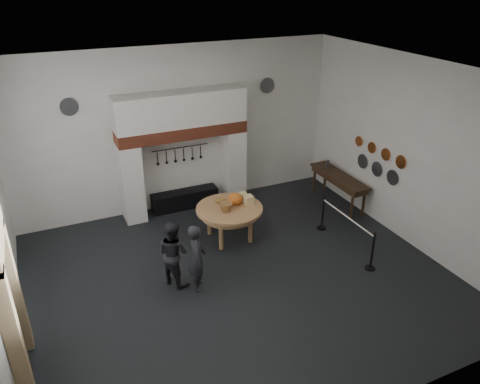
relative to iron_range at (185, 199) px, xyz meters
name	(u,v)px	position (x,y,z in m)	size (l,w,h in m)	color
floor	(238,277)	(0.00, -3.72, -0.25)	(9.00, 8.00, 0.02)	black
ceiling	(238,74)	(0.00, -3.72, 4.25)	(9.00, 8.00, 0.02)	silver
wall_back	(178,129)	(0.00, 0.28, 2.00)	(9.00, 0.02, 4.50)	white
wall_front	(362,303)	(0.00, -7.72, 2.00)	(9.00, 0.02, 4.50)	white
wall_right	(410,153)	(4.50, -3.72, 2.00)	(0.02, 8.00, 4.50)	white
chimney_pier_left	(131,183)	(-1.48, -0.07, 0.82)	(0.55, 0.70, 2.15)	silver
chimney_pier_right	(233,165)	(1.48, -0.07, 0.82)	(0.55, 0.70, 2.15)	silver
hearth_brick_band	(182,131)	(0.00, -0.07, 2.06)	(3.50, 0.72, 0.32)	#9E442B
chimney_hood	(181,109)	(0.00, -0.07, 2.67)	(3.50, 0.70, 0.90)	silver
iron_range	(185,199)	(0.00, 0.00, 0.00)	(1.90, 0.45, 0.50)	black
utensil_rail	(180,148)	(0.00, 0.20, 1.50)	(0.02, 0.02, 1.60)	black
door_recess	(8,317)	(-4.47, -4.72, 1.00)	(0.04, 1.10, 2.50)	black
door_jamb_near	(14,342)	(-4.38, -5.42, 1.05)	(0.22, 0.30, 2.60)	tan
door_jamb_far	(13,288)	(-4.38, -4.02, 1.05)	(0.22, 0.30, 2.60)	tan
wall_plaque	(4,243)	(-4.45, -2.92, 1.35)	(0.05, 0.34, 0.44)	gold
work_table	(229,209)	(0.49, -2.10, 0.59)	(1.67, 1.67, 0.07)	tan
pumpkin	(235,199)	(0.69, -2.00, 0.78)	(0.36, 0.36, 0.31)	#D84D1E
cheese_block_big	(248,200)	(0.99, -2.15, 0.74)	(0.22, 0.22, 0.24)	#E4CB88
cheese_block_small	(243,196)	(0.97, -1.85, 0.72)	(0.18, 0.18, 0.20)	#EDD38D
wicker_basket	(226,207)	(0.34, -2.25, 0.73)	(0.32, 0.32, 0.22)	olive
bread_loaf	(220,200)	(0.39, -1.75, 0.69)	(0.31, 0.18, 0.13)	#AB833C
visitor_near	(197,258)	(-0.94, -3.69, 0.52)	(0.56, 0.37, 1.53)	black
visitor_far	(173,253)	(-1.34, -3.29, 0.50)	(0.73, 0.57, 1.50)	black
side_table	(339,176)	(4.10, -1.63, 0.62)	(0.55, 2.20, 0.06)	#382214
pewter_jug	(328,164)	(4.10, -1.03, 0.76)	(0.12, 0.12, 0.22)	#49494E
copper_pan_a	(401,162)	(4.46, -3.52, 1.70)	(0.34, 0.34, 0.03)	#C6662D
copper_pan_b	(386,155)	(4.46, -2.97, 1.70)	(0.32, 0.32, 0.03)	#C6662D
copper_pan_c	(372,148)	(4.46, -2.42, 1.70)	(0.30, 0.30, 0.03)	#C6662D
copper_pan_d	(359,141)	(4.46, -1.87, 1.70)	(0.28, 0.28, 0.03)	#C6662D
pewter_plate_left	(392,178)	(4.46, -3.32, 1.20)	(0.40, 0.40, 0.03)	#4C4C51
pewter_plate_mid	(377,169)	(4.46, -2.72, 1.20)	(0.40, 0.40, 0.03)	#4C4C51
pewter_plate_right	(363,161)	(4.46, -2.12, 1.20)	(0.40, 0.40, 0.03)	#4C4C51
pewter_plate_back_left	(69,107)	(-2.70, 0.24, 2.95)	(0.44, 0.44, 0.03)	#4C4C51
pewter_plate_back_right	(267,86)	(2.70, 0.24, 2.95)	(0.44, 0.44, 0.03)	#4C4C51
barrier_post_near	(372,252)	(2.89, -4.68, 0.20)	(0.05, 0.05, 0.90)	black
barrier_post_far	(323,214)	(2.89, -2.68, 0.20)	(0.05, 0.05, 0.90)	black
barrier_rope	(347,217)	(2.89, -3.68, 0.60)	(0.04, 0.04, 2.00)	white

